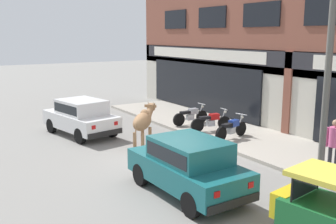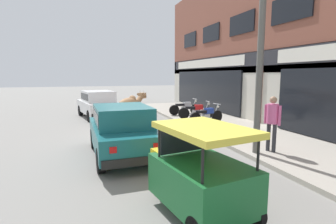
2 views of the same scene
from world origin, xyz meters
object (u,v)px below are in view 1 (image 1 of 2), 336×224
object	(u,v)px
car_1	(188,163)
pedestrian	(335,141)
car_0	(81,115)
cow	(143,121)
utility_pole	(327,78)
motorcycle_1	(211,121)
motorcycle_0	(191,116)
auto_rickshaw	(328,216)
motorcycle_2	(231,129)

from	to	relation	value
car_1	pedestrian	size ratio (longest dim) A/B	2.28
car_1	car_0	bearing A→B (deg)	-178.25
cow	utility_pole	distance (m)	6.32
car_0	motorcycle_1	bearing A→B (deg)	60.76
pedestrian	motorcycle_1	bearing A→B (deg)	176.87
cow	motorcycle_1	xyz separation A→B (m)	(-0.47, 3.43, -0.50)
cow	car_0	world-z (taller)	cow
car_0	pedestrian	world-z (taller)	pedestrian
car_1	motorcycle_0	xyz separation A→B (m)	(-6.04, 4.36, -0.31)
auto_rickshaw	utility_pole	xyz separation A→B (m)	(-2.30, 2.86, 2.24)
car_0	motorcycle_1	xyz separation A→B (m)	(2.59, 4.63, -0.31)
cow	motorcycle_0	size ratio (longest dim) A/B	0.94
auto_rickshaw	cow	bearing A→B (deg)	178.22
auto_rickshaw	motorcycle_0	xyz separation A→B (m)	(-9.60, 3.63, -0.15)
motorcycle_2	motorcycle_0	bearing A→B (deg)	178.51
cow	car_0	bearing A→B (deg)	-158.62
car_1	motorcycle_0	distance (m)	7.46
motorcycle_2	pedestrian	world-z (taller)	pedestrian
cow	motorcycle_2	distance (m)	3.48
car_1	motorcycle_1	bearing A→B (deg)	136.51
car_1	cow	bearing A→B (deg)	166.83
motorcycle_0	pedestrian	world-z (taller)	pedestrian
cow	motorcycle_0	world-z (taller)	cow
cow	motorcycle_0	distance (m)	3.90
pedestrian	car_1	bearing A→B (deg)	-107.55
auto_rickshaw	pedestrian	size ratio (longest dim) A/B	1.31
car_0	auto_rickshaw	distance (m)	10.84
car_0	pedestrian	xyz separation A→B (m)	(8.53, 4.30, 0.29)
car_0	motorcycle_0	xyz separation A→B (m)	(1.19, 4.58, -0.31)
car_0	pedestrian	bearing A→B (deg)	26.78
motorcycle_1	pedestrian	size ratio (longest dim) A/B	1.13
car_0	utility_pole	xyz separation A→B (m)	(8.49, 3.82, 2.09)
car_1	motorcycle_2	bearing A→B (deg)	127.13
motorcycle_2	auto_rickshaw	bearing A→B (deg)	-27.57
auto_rickshaw	motorcycle_2	distance (m)	7.68
pedestrian	car_0	bearing A→B (deg)	-153.22
car_0	motorcycle_0	world-z (taller)	car_0
auto_rickshaw	pedestrian	xyz separation A→B (m)	(-2.27, 3.34, 0.45)
car_0	utility_pole	world-z (taller)	utility_pole
car_1	utility_pole	size ratio (longest dim) A/B	0.66
car_1	motorcycle_0	bearing A→B (deg)	144.17
car_1	motorcycle_1	xyz separation A→B (m)	(-4.65, 4.41, -0.31)
motorcycle_0	motorcycle_1	xyz separation A→B (m)	(1.40, 0.04, 0.00)
car_0	motorcycle_1	distance (m)	5.31
cow	utility_pole	bearing A→B (deg)	25.76
car_0	pedestrian	size ratio (longest dim) A/B	2.38
cow	car_1	world-z (taller)	cow
car_0	utility_pole	bearing A→B (deg)	24.21
motorcycle_0	pedestrian	bearing A→B (deg)	-2.20
car_0	motorcycle_1	world-z (taller)	car_0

